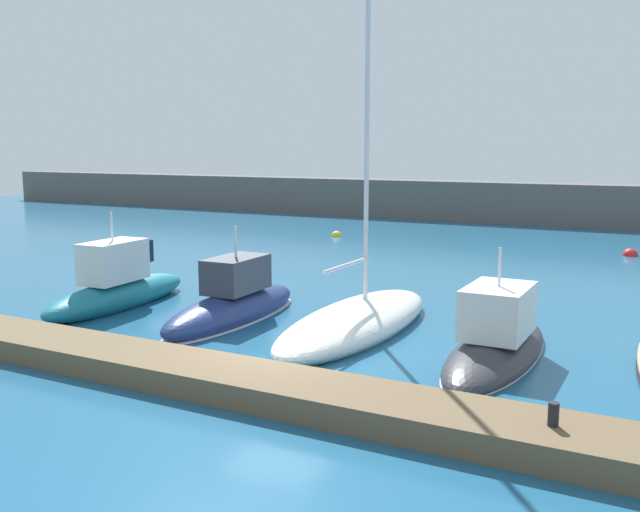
% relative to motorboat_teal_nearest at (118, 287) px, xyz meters
% --- Properties ---
extents(ground_plane, '(120.00, 120.00, 0.00)m').
position_rel_motorboat_teal_nearest_xyz_m(ground_plane, '(8.69, -3.34, -0.70)').
color(ground_plane, '#1E567A').
extents(dock_pier, '(21.70, 1.95, 0.57)m').
position_rel_motorboat_teal_nearest_xyz_m(dock_pier, '(8.69, -5.31, -0.41)').
color(dock_pier, brown).
rests_on(dock_pier, ground_plane).
extents(breakwater_seawall, '(108.00, 2.59, 2.98)m').
position_rel_motorboat_teal_nearest_xyz_m(breakwater_seawall, '(8.69, 34.15, 0.79)').
color(breakwater_seawall, '#5B5651').
rests_on(breakwater_seawall, ground_plane).
extents(motorboat_teal_nearest, '(2.20, 7.12, 3.57)m').
position_rel_motorboat_teal_nearest_xyz_m(motorboat_teal_nearest, '(0.00, 0.00, 0.00)').
color(motorboat_teal_nearest, '#19707F').
rests_on(motorboat_teal_nearest, ground_plane).
extents(motorboat_navy_second, '(2.13, 7.15, 3.36)m').
position_rel_motorboat_teal_nearest_xyz_m(motorboat_navy_second, '(4.66, 0.40, -0.21)').
color(motorboat_navy_second, navy).
rests_on(motorboat_navy_second, ground_plane).
extents(sailboat_white_third, '(2.78, 8.85, 17.81)m').
position_rel_motorboat_teal_nearest_xyz_m(sailboat_white_third, '(8.88, 0.88, -0.30)').
color(sailboat_white_third, white).
rests_on(sailboat_white_third, ground_plane).
extents(motorboat_charcoal_fourth, '(2.10, 7.05, 3.38)m').
position_rel_motorboat_teal_nearest_xyz_m(motorboat_charcoal_fourth, '(13.32, 0.20, -0.29)').
color(motorboat_charcoal_fourth, '#2D2D33').
rests_on(motorboat_charcoal_fourth, ground_plane).
extents(mooring_buoy_red, '(0.76, 0.76, 0.76)m').
position_rel_motorboat_teal_nearest_xyz_m(mooring_buoy_red, '(15.03, 21.12, -0.70)').
color(mooring_buoy_red, red).
rests_on(mooring_buoy_red, ground_plane).
extents(mooring_buoy_yellow, '(0.67, 0.67, 0.67)m').
position_rel_motorboat_teal_nearest_xyz_m(mooring_buoy_yellow, '(-2.00, 21.08, -0.70)').
color(mooring_buoy_yellow, yellow).
rests_on(mooring_buoy_yellow, ground_plane).
extents(dock_bollard, '(0.20, 0.20, 0.44)m').
position_rel_motorboat_teal_nearest_xyz_m(dock_bollard, '(15.70, -5.31, 0.09)').
color(dock_bollard, black).
rests_on(dock_bollard, dock_pier).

